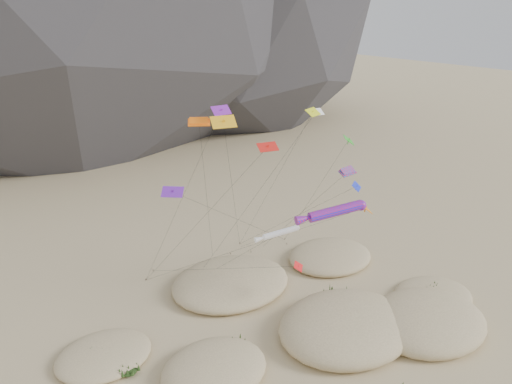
% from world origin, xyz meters
% --- Properties ---
extents(ground, '(500.00, 500.00, 0.00)m').
position_xyz_m(ground, '(0.00, 0.00, 0.00)').
color(ground, '#CCB789').
rests_on(ground, ground).
extents(dunes, '(48.29, 40.50, 4.27)m').
position_xyz_m(dunes, '(0.50, 4.07, 0.76)').
color(dunes, '#CCB789').
rests_on(dunes, ground).
extents(dune_grass, '(41.81, 27.12, 1.46)m').
position_xyz_m(dune_grass, '(-0.54, 3.44, 0.84)').
color(dune_grass, black).
rests_on(dune_grass, ground).
extents(kite_stakes, '(23.14, 5.91, 0.30)m').
position_xyz_m(kite_stakes, '(1.59, 25.17, 0.15)').
color(kite_stakes, '#3F2D1E').
rests_on(kite_stakes, ground).
extents(rainbow_tube_kite, '(8.96, 20.59, 13.29)m').
position_xyz_m(rainbow_tube_kite, '(5.89, 7.88, 12.28)').
color(rainbow_tube_kite, red).
rests_on(rainbow_tube_kite, ground).
extents(white_tube_kite, '(9.03, 10.54, 9.66)m').
position_xyz_m(white_tube_kite, '(1.27, 12.28, 9.06)').
color(white_tube_kite, white).
rests_on(white_tube_kite, ground).
extents(orange_parafoil, '(9.61, 14.01, 24.05)m').
position_xyz_m(orange_parafoil, '(-7.85, 14.22, 23.25)').
color(orange_parafoil, orange).
rests_on(orange_parafoil, ground).
extents(multi_parafoil, '(2.61, 16.71, 16.83)m').
position_xyz_m(multi_parafoil, '(9.01, 9.21, 16.18)').
color(multi_parafoil, red).
rests_on(multi_parafoil, ground).
extents(delta_kites, '(27.81, 19.87, 25.13)m').
position_xyz_m(delta_kites, '(2.33, 12.06, 17.64)').
color(delta_kites, '#641DAA').
rests_on(delta_kites, ground).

